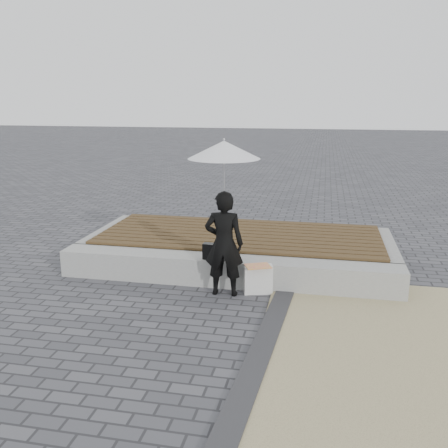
# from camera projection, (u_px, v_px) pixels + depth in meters

# --- Properties ---
(ground) EXTENTS (80.00, 80.00, 0.00)m
(ground) POSITION_uv_depth(u_px,v_px,m) (199.00, 333.00, 5.68)
(ground) COLOR #4D4D52
(ground) RESTS_ON ground
(edging_band) EXTENTS (0.61, 5.20, 0.04)m
(edging_band) POSITION_uv_depth(u_px,v_px,m) (257.00, 360.00, 5.06)
(edging_band) COLOR #313134
(edging_band) RESTS_ON ground
(seating_ledge) EXTENTS (5.00, 0.45, 0.40)m
(seating_ledge) POSITION_uv_depth(u_px,v_px,m) (226.00, 270.00, 7.15)
(seating_ledge) COLOR #AAAAA5
(seating_ledge) RESTS_ON ground
(timber_platform) EXTENTS (5.00, 2.00, 0.40)m
(timber_platform) POSITION_uv_depth(u_px,v_px,m) (240.00, 247.00, 8.29)
(timber_platform) COLOR #A7A7A3
(timber_platform) RESTS_ON ground
(timber_decking) EXTENTS (4.60, 2.00, 0.04)m
(timber_decking) POSITION_uv_depth(u_px,v_px,m) (240.00, 234.00, 8.24)
(timber_decking) COLOR #513C21
(timber_decking) RESTS_ON timber_platform
(woman) EXTENTS (0.55, 0.37, 1.45)m
(woman) POSITION_uv_depth(u_px,v_px,m) (224.00, 244.00, 6.64)
(woman) COLOR black
(woman) RESTS_ON ground
(parasol) EXTENTS (0.94, 0.94, 1.20)m
(parasol) POSITION_uv_depth(u_px,v_px,m) (224.00, 150.00, 6.33)
(parasol) COLOR silver
(parasol) RESTS_ON ground
(handbag) EXTENTS (0.34, 0.15, 0.23)m
(handbag) POSITION_uv_depth(u_px,v_px,m) (214.00, 252.00, 6.99)
(handbag) COLOR black
(handbag) RESTS_ON seating_ledge
(canvas_tote) EXTENTS (0.42, 0.26, 0.41)m
(canvas_tote) POSITION_uv_depth(u_px,v_px,m) (258.00, 279.00, 6.80)
(canvas_tote) COLOR silver
(canvas_tote) RESTS_ON ground
(magazine) EXTENTS (0.40, 0.36, 0.01)m
(magazine) POSITION_uv_depth(u_px,v_px,m) (258.00, 266.00, 6.70)
(magazine) COLOR #E33E5B
(magazine) RESTS_ON canvas_tote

